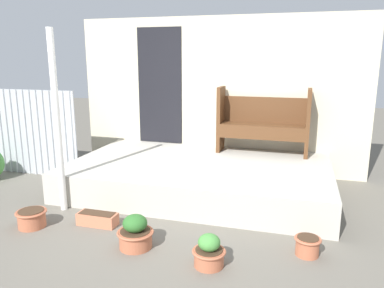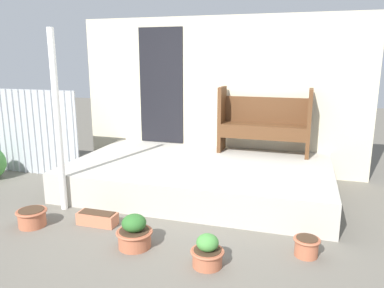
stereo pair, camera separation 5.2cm
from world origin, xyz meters
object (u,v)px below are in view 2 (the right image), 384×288
Objects in this scene: support_post at (58,123)px; flower_pot_far_right at (307,246)px; bench at (264,120)px; planter_box_rect at (97,218)px; flower_pot_middle at (134,233)px; flower_pot_right at (207,252)px; flower_pot_left at (32,217)px.

support_post is 3.22m from flower_pot_far_right.
bench reaches higher than planter_box_rect.
flower_pot_far_right is 0.57× the size of planter_box_rect.
bench is at bearing 69.63° from flower_pot_middle.
support_post is at bearing -138.23° from bench.
flower_pot_right is (2.14, -0.79, -1.00)m from support_post.
flower_pot_far_right is (0.71, -2.36, -0.85)m from bench.
bench is at bearing 41.31° from support_post.
flower_pot_middle reaches higher than planter_box_rect.
flower_pot_left is 0.76m from planter_box_rect.
flower_pot_middle is 0.75m from planter_box_rect.
flower_pot_right is at bearing -93.24° from bench.
bench is 4.04× the size of flower_pot_left.
planter_box_rect is (-0.66, 0.36, -0.08)m from flower_pot_middle.
flower_pot_far_right is 2.37m from planter_box_rect.
flower_pot_right is at bearing -152.50° from flower_pot_far_right.
bench is at bearing 86.30° from flower_pot_right.
flower_pot_right reaches higher than flower_pot_left.
planter_box_rect is at bearing -124.91° from bench.
bench is at bearing 47.62° from flower_pot_left.
flower_pot_left is 0.75× the size of planter_box_rect.
flower_pot_middle is at bearing 170.79° from flower_pot_right.
planter_box_rect is (0.66, -0.29, -1.06)m from support_post.
bench is 2.95m from flower_pot_right.
bench reaches higher than flower_pot_far_right.
support_post is 7.02× the size of flower_pot_right.
flower_pot_left is at bearing -94.68° from support_post.
support_post is at bearing 85.32° from flower_pot_left.
planter_box_rect is at bearing 179.32° from flower_pot_far_right.
bench is (2.32, 2.04, -0.18)m from support_post.
flower_pot_middle reaches higher than flower_pot_right.
flower_pot_right is at bearing -6.16° from flower_pot_left.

